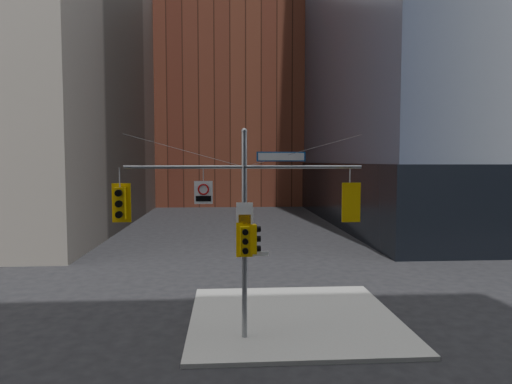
{
  "coord_description": "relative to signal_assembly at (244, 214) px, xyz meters",
  "views": [
    {
      "loc": [
        -0.63,
        -13.33,
        6.2
      ],
      "look_at": [
        0.39,
        2.0,
        5.16
      ],
      "focal_mm": 32.0,
      "sensor_mm": 36.0,
      "label": 1
    }
  ],
  "objects": [
    {
      "name": "street_blade_ns",
      "position": [
        0.0,
        0.46,
        -1.73
      ],
      "size": [
        0.11,
        0.7,
        0.14
      ],
      "rotation": [
        0.0,
        0.0,
        0.12
      ],
      "color": "#145926",
      "rests_on": "ground"
    },
    {
      "name": "traffic_light_pole_front",
      "position": [
        -0.0,
        -0.27,
        -0.87
      ],
      "size": [
        0.56,
        0.45,
        1.17
      ],
      "rotation": [
        0.0,
        0.0,
        0.05
      ],
      "color": "#DCB00B",
      "rests_on": "ground"
    },
    {
      "name": "street_blade_ew",
      "position": [
        0.45,
        0.01,
        -1.37
      ],
      "size": [
        0.75,
        0.09,
        0.15
      ],
      "rotation": [
        0.0,
        0.0,
        0.08
      ],
      "color": "silver",
      "rests_on": "ground"
    },
    {
      "name": "signal_assembly",
      "position": [
        0.0,
        0.0,
        0.0
      ],
      "size": [
        8.0,
        0.8,
        7.3
      ],
      "color": "gray",
      "rests_on": "ground"
    },
    {
      "name": "regulatory_sign_pole",
      "position": [
        0.0,
        -0.11,
        0.01
      ],
      "size": [
        0.56,
        0.08,
        0.73
      ],
      "rotation": [
        0.0,
        0.0,
        -0.09
      ],
      "color": "silver",
      "rests_on": "ground"
    },
    {
      "name": "traffic_light_east_arm",
      "position": [
        3.61,
        0.0,
        0.38
      ],
      "size": [
        0.64,
        0.51,
        1.34
      ],
      "rotation": [
        0.0,
        0.0,
        3.17
      ],
      "color": "#DCB00B",
      "rests_on": "ground"
    },
    {
      "name": "traffic_light_west_arm",
      "position": [
        -4.13,
        0.01,
        0.38
      ],
      "size": [
        0.63,
        0.49,
        1.32
      ],
      "rotation": [
        0.0,
        0.0,
        -0.01
      ],
      "color": "#DCB00B",
      "rests_on": "ground"
    },
    {
      "name": "traffic_light_pole_side",
      "position": [
        0.32,
        0.01,
        -0.86
      ],
      "size": [
        0.41,
        0.35,
        1.0
      ],
      "rotation": [
        0.0,
        0.0,
        1.7
      ],
      "color": "#DCB00B",
      "rests_on": "ground"
    },
    {
      "name": "street_sign_blade",
      "position": [
        1.25,
        0.0,
        1.93
      ],
      "size": [
        1.68,
        0.22,
        0.33
      ],
      "rotation": [
        0.0,
        0.0,
        0.11
      ],
      "color": "navy",
      "rests_on": "ground"
    },
    {
      "name": "podium_ne",
      "position": [
        28.0,
        30.01,
        -1.42
      ],
      "size": [
        36.4,
        36.4,
        6.0
      ],
      "primitive_type": "cube",
      "color": "black",
      "rests_on": "ground"
    },
    {
      "name": "sidewalk_corner",
      "position": [
        2.0,
        2.01,
        -4.34
      ],
      "size": [
        8.0,
        8.0,
        0.15
      ],
      "primitive_type": "cube",
      "color": "gray",
      "rests_on": "ground"
    },
    {
      "name": "regulatory_sign_arm",
      "position": [
        -1.37,
        -0.02,
        0.76
      ],
      "size": [
        0.62,
        0.08,
        0.77
      ],
      "rotation": [
        0.0,
        0.0,
        -0.04
      ],
      "color": "silver",
      "rests_on": "ground"
    },
    {
      "name": "brick_midrise",
      "position": [
        0.0,
        56.01,
        9.58
      ],
      "size": [
        26.0,
        20.0,
        28.0
      ],
      "primitive_type": "cube",
      "color": "brown",
      "rests_on": "ground"
    },
    {
      "name": "ground",
      "position": [
        0.0,
        -1.99,
        -4.42
      ],
      "size": [
        160.0,
        160.0,
        0.0
      ],
      "primitive_type": "plane",
      "color": "black",
      "rests_on": "ground"
    }
  ]
}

